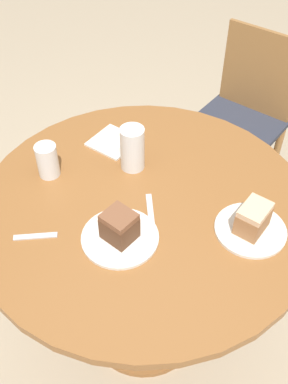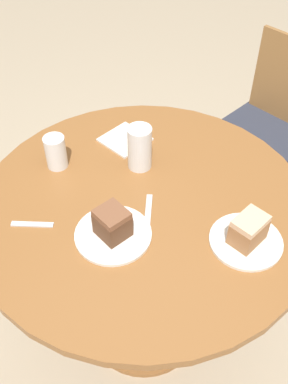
{
  "view_description": "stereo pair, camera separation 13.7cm",
  "coord_description": "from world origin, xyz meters",
  "px_view_note": "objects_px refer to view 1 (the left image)",
  "views": [
    {
      "loc": [
        0.57,
        -0.79,
        1.77
      ],
      "look_at": [
        0.0,
        0.0,
        0.8
      ],
      "focal_mm": 42.0,
      "sensor_mm": 36.0,
      "label": 1
    },
    {
      "loc": [
        0.68,
        -0.7,
        1.77
      ],
      "look_at": [
        0.0,
        0.0,
        0.8
      ],
      "focal_mm": 42.0,
      "sensor_mm": 36.0,
      "label": 2
    }
  ],
  "objects_px": {
    "chair": "(238,121)",
    "plate_far": "(250,230)",
    "cake_slice_near": "(119,226)",
    "cake_slice_far": "(253,218)",
    "glass_water": "(48,162)",
    "glass_lemonade": "(132,150)",
    "plate_near": "(120,237)"
  },
  "relations": [
    {
      "from": "cake_slice_near",
      "to": "cake_slice_far",
      "type": "xyz_separation_m",
      "value": [
        0.29,
        0.25,
        -0.0
      ]
    },
    {
      "from": "cake_slice_near",
      "to": "glass_lemonade",
      "type": "relative_size",
      "value": 0.6
    },
    {
      "from": "glass_lemonade",
      "to": "glass_water",
      "type": "distance_m",
      "value": 0.28
    },
    {
      "from": "plate_near",
      "to": "glass_water",
      "type": "relative_size",
      "value": 1.95
    },
    {
      "from": "chair",
      "to": "cake_slice_far",
      "type": "relative_size",
      "value": 8.68
    },
    {
      "from": "chair",
      "to": "glass_lemonade",
      "type": "xyz_separation_m",
      "value": [
        -0.01,
        -0.83,
        0.37
      ]
    },
    {
      "from": "glass_lemonade",
      "to": "glass_water",
      "type": "height_order",
      "value": "glass_lemonade"
    },
    {
      "from": "chair",
      "to": "cake_slice_far",
      "type": "height_order",
      "value": "chair"
    },
    {
      "from": "chair",
      "to": "glass_lemonade",
      "type": "relative_size",
      "value": 5.63
    },
    {
      "from": "plate_near",
      "to": "cake_slice_near",
      "type": "distance_m",
      "value": 0.05
    },
    {
      "from": "plate_near",
      "to": "glass_lemonade",
      "type": "distance_m",
      "value": 0.32
    },
    {
      "from": "chair",
      "to": "cake_slice_near",
      "type": "relative_size",
      "value": 9.32
    },
    {
      "from": "cake_slice_far",
      "to": "plate_far",
      "type": "bearing_deg",
      "value": -90.0
    },
    {
      "from": "plate_near",
      "to": "glass_lemonade",
      "type": "bearing_deg",
      "value": 120.24
    },
    {
      "from": "plate_near",
      "to": "glass_lemonade",
      "type": "xyz_separation_m",
      "value": [
        -0.16,
        0.27,
        0.06
      ]
    },
    {
      "from": "cake_slice_far",
      "to": "glass_lemonade",
      "type": "xyz_separation_m",
      "value": [
        -0.45,
        0.03,
        0.01
      ]
    },
    {
      "from": "cake_slice_far",
      "to": "glass_water",
      "type": "bearing_deg",
      "value": -165.79
    },
    {
      "from": "chair",
      "to": "plate_far",
      "type": "relative_size",
      "value": 4.12
    },
    {
      "from": "glass_lemonade",
      "to": "glass_water",
      "type": "relative_size",
      "value": 1.33
    },
    {
      "from": "glass_lemonade",
      "to": "glass_water",
      "type": "bearing_deg",
      "value": -136.26
    },
    {
      "from": "plate_far",
      "to": "chair",
      "type": "bearing_deg",
      "value": 116.91
    },
    {
      "from": "plate_near",
      "to": "plate_far",
      "type": "xyz_separation_m",
      "value": [
        0.29,
        0.25,
        0.0
      ]
    },
    {
      "from": "glass_lemonade",
      "to": "plate_near",
      "type": "bearing_deg",
      "value": -59.76
    },
    {
      "from": "cake_slice_far",
      "to": "glass_lemonade",
      "type": "bearing_deg",
      "value": 176.58
    },
    {
      "from": "chair",
      "to": "plate_near",
      "type": "height_order",
      "value": "chair"
    },
    {
      "from": "chair",
      "to": "glass_water",
      "type": "relative_size",
      "value": 7.52
    },
    {
      "from": "glass_lemonade",
      "to": "glass_water",
      "type": "xyz_separation_m",
      "value": [
        -0.2,
        -0.19,
        -0.02
      ]
    },
    {
      "from": "cake_slice_far",
      "to": "glass_lemonade",
      "type": "height_order",
      "value": "glass_lemonade"
    },
    {
      "from": "glass_water",
      "to": "plate_far",
      "type": "bearing_deg",
      "value": 14.21
    },
    {
      "from": "cake_slice_near",
      "to": "glass_lemonade",
      "type": "bearing_deg",
      "value": 120.24
    },
    {
      "from": "plate_near",
      "to": "plate_far",
      "type": "bearing_deg",
      "value": 40.25
    },
    {
      "from": "cake_slice_near",
      "to": "cake_slice_far",
      "type": "height_order",
      "value": "same"
    }
  ]
}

